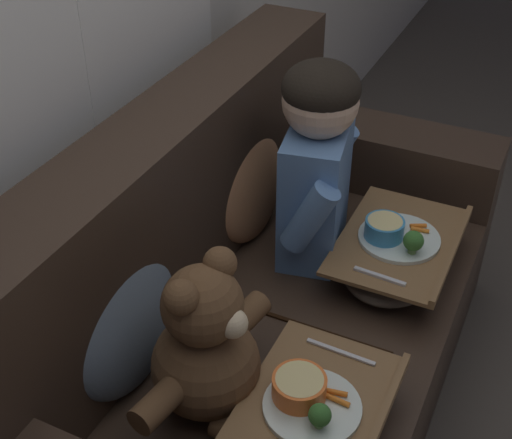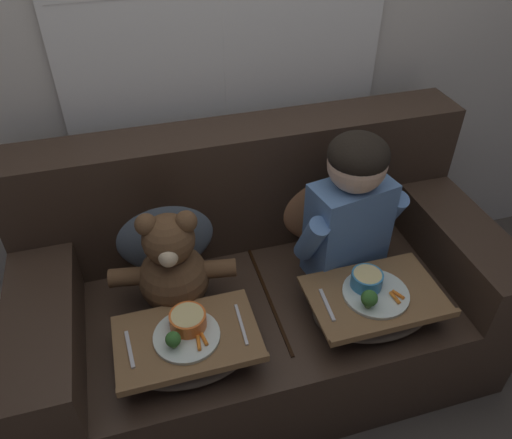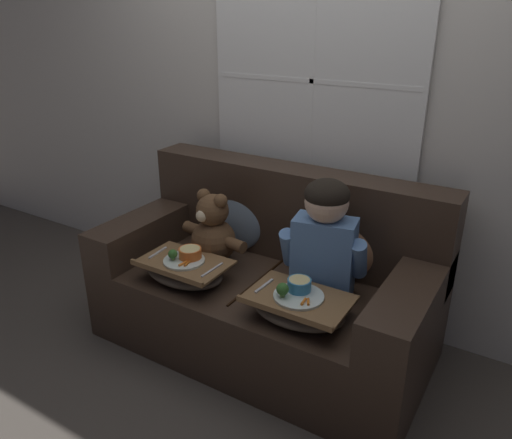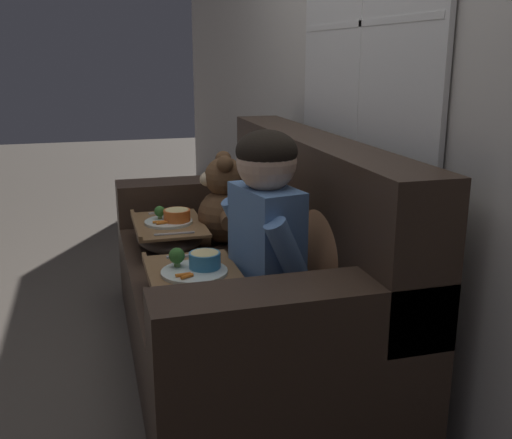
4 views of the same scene
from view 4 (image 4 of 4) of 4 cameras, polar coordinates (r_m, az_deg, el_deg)
name	(u,v)px [view 4 (image 4 of 4)]	position (r m, az deg, el deg)	size (l,w,h in m)	color
ground_plane	(239,358)	(2.65, -1.67, -13.05)	(14.00, 14.00, 0.00)	#4C443D
wall_back_with_window	(371,44)	(2.52, 10.94, 16.09)	(8.00, 0.08, 2.60)	beige
couch	(254,283)	(2.52, -0.17, -6.05)	(1.77, 0.88, 0.94)	#38281E
throw_pillow_behind_child	(326,239)	(2.19, 6.64, -1.86)	(0.41, 0.20, 0.42)	#B2754C
throw_pillow_behind_teddy	(272,198)	(2.79, 1.52, 2.05)	(0.41, 0.20, 0.42)	slate
child_figure	(266,208)	(2.08, 0.97, 1.15)	(0.44, 0.24, 0.60)	#5B84BC
teddy_bear	(224,205)	(2.74, -3.11, 1.39)	(0.45, 0.32, 0.42)	brown
lap_tray_child	(195,286)	(2.11, -5.86, -6.31)	(0.47, 0.32, 0.19)	#473D33
lap_tray_teddy	(169,233)	(2.72, -8.27, -1.28)	(0.46, 0.30, 0.18)	#473D33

